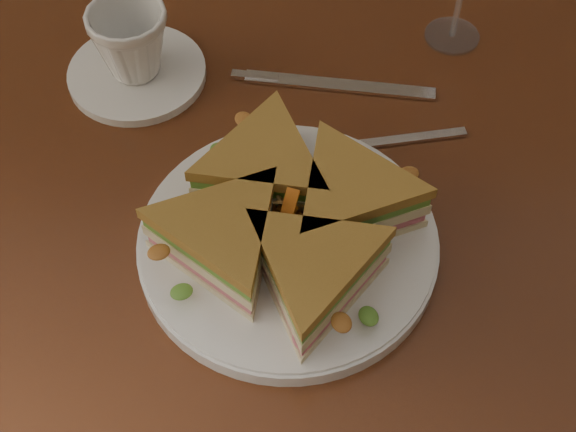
{
  "coord_description": "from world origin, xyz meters",
  "views": [
    {
      "loc": [
        -0.05,
        -0.45,
        1.35
      ],
      "look_at": [
        -0.02,
        -0.05,
        0.8
      ],
      "focal_mm": 50.0,
      "sensor_mm": 36.0,
      "label": 1
    }
  ],
  "objects_px": {
    "plate": "(288,243)",
    "coffee_cup": "(131,42)",
    "sandwich_wedges": "(288,219)",
    "saucer": "(137,73)",
    "knife": "(326,84)",
    "table": "(307,257)",
    "spoon": "(331,147)"
  },
  "relations": [
    {
      "from": "table",
      "to": "spoon",
      "type": "relative_size",
      "value": 6.53
    },
    {
      "from": "plate",
      "to": "knife",
      "type": "height_order",
      "value": "plate"
    },
    {
      "from": "table",
      "to": "spoon",
      "type": "bearing_deg",
      "value": 65.53
    },
    {
      "from": "sandwich_wedges",
      "to": "knife",
      "type": "xyz_separation_m",
      "value": [
        0.06,
        0.2,
        -0.04
      ]
    },
    {
      "from": "table",
      "to": "saucer",
      "type": "relative_size",
      "value": 8.24
    },
    {
      "from": "knife",
      "to": "coffee_cup",
      "type": "bearing_deg",
      "value": -176.07
    },
    {
      "from": "plate",
      "to": "saucer",
      "type": "relative_size",
      "value": 1.84
    },
    {
      "from": "plate",
      "to": "coffee_cup",
      "type": "xyz_separation_m",
      "value": [
        -0.14,
        0.23,
        0.04
      ]
    },
    {
      "from": "table",
      "to": "plate",
      "type": "relative_size",
      "value": 4.48
    },
    {
      "from": "saucer",
      "to": "table",
      "type": "bearing_deg",
      "value": -46.68
    },
    {
      "from": "plate",
      "to": "knife",
      "type": "bearing_deg",
      "value": 74.71
    },
    {
      "from": "plate",
      "to": "coffee_cup",
      "type": "height_order",
      "value": "coffee_cup"
    },
    {
      "from": "sandwich_wedges",
      "to": "saucer",
      "type": "bearing_deg",
      "value": 121.78
    },
    {
      "from": "knife",
      "to": "sandwich_wedges",
      "type": "bearing_deg",
      "value": -93.11
    },
    {
      "from": "knife",
      "to": "saucer",
      "type": "relative_size",
      "value": 1.46
    },
    {
      "from": "saucer",
      "to": "plate",
      "type": "bearing_deg",
      "value": -58.22
    },
    {
      "from": "sandwich_wedges",
      "to": "saucer",
      "type": "xyz_separation_m",
      "value": [
        -0.14,
        0.23,
        -0.04
      ]
    },
    {
      "from": "table",
      "to": "spoon",
      "type": "distance_m",
      "value": 0.12
    },
    {
      "from": "plate",
      "to": "sandwich_wedges",
      "type": "bearing_deg",
      "value": -45.0
    },
    {
      "from": "plate",
      "to": "knife",
      "type": "distance_m",
      "value": 0.21
    },
    {
      "from": "knife",
      "to": "plate",
      "type": "bearing_deg",
      "value": -93.11
    },
    {
      "from": "spoon",
      "to": "coffee_cup",
      "type": "height_order",
      "value": "coffee_cup"
    },
    {
      "from": "spoon",
      "to": "saucer",
      "type": "xyz_separation_m",
      "value": [
        -0.19,
        0.12,
        0.0
      ]
    },
    {
      "from": "table",
      "to": "spoon",
      "type": "height_order",
      "value": "spoon"
    },
    {
      "from": "sandwich_wedges",
      "to": "coffee_cup",
      "type": "bearing_deg",
      "value": 121.78
    },
    {
      "from": "table",
      "to": "knife",
      "type": "height_order",
      "value": "knife"
    },
    {
      "from": "knife",
      "to": "table",
      "type": "bearing_deg",
      "value": -89.52
    },
    {
      "from": "plate",
      "to": "knife",
      "type": "relative_size",
      "value": 1.26
    },
    {
      "from": "saucer",
      "to": "knife",
      "type": "bearing_deg",
      "value": -8.25
    },
    {
      "from": "plate",
      "to": "spoon",
      "type": "height_order",
      "value": "plate"
    },
    {
      "from": "spoon",
      "to": "knife",
      "type": "xyz_separation_m",
      "value": [
        0.0,
        0.09,
        -0.0
      ]
    },
    {
      "from": "plate",
      "to": "spoon",
      "type": "bearing_deg",
      "value": 65.45
    }
  ]
}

